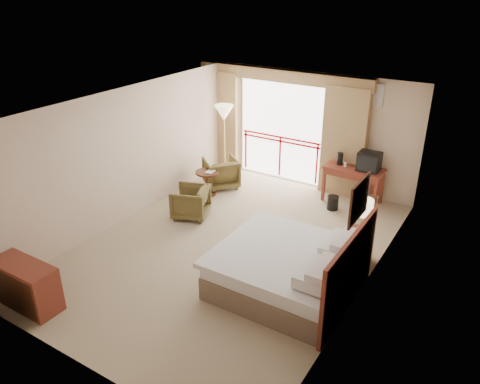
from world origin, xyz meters
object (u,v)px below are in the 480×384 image
Objects in this scene: bed at (290,269)px; side_table at (207,179)px; desk at (355,175)px; wastebasket at (333,203)px; dresser at (26,285)px; armchair_near at (191,216)px; nightstand at (358,247)px; floor_lamp at (224,116)px; table_lamp at (363,208)px; tv at (369,162)px; armchair_far at (221,186)px.

bed is 3.68× the size of side_table.
desk is 4.14× the size of wastebasket.
side_table is 4.72m from dresser.
armchair_near is at bearing 157.77° from bed.
bed is 2.95× the size of armchair_near.
side_table is (-3.87, 0.86, 0.10)m from nightstand.
floor_lamp is at bearing 135.92° from bed.
floor_lamp is (-0.61, 2.21, 1.57)m from armchair_near.
table_lamp is 2.19m from wastebasket.
bed is 1.93× the size of dresser.
table_lamp is 1.91× the size of wastebasket.
bed is at bearing 35.72° from dresser.
wastebasket is 0.53× the size of side_table.
table_lamp is (0.66, 1.42, 0.67)m from bed.
armchair_far is (-3.26, -0.83, -1.03)m from tv.
desk is 2.75× the size of tv.
desk is 3.16m from armchair_far.
desk reaches higher than armchair_far.
dresser reaches higher than armchair_far.
tv reaches higher than bed.
floor_lamp reaches higher than bed.
armchair_far reaches higher than wastebasket.
armchair_far is 0.42× the size of floor_lamp.
desk is (-0.26, 3.70, 0.27)m from bed.
bed is 6.96× the size of wastebasket.
wastebasket is (-0.47, 3.07, -0.22)m from bed.
nightstand is at bearing -70.23° from desk.
table_lamp is 4.63m from floor_lamp.
floor_lamp is 1.65× the size of dresser.
nightstand is 5.46m from dresser.
bed is 3.91m from side_table.
tv is 0.64× the size of armchair_near.
dresser is (-2.74, -5.56, 0.22)m from wastebasket.
table_lamp is 1.01× the size of side_table.
wastebasket is at bearing 134.73° from armchair_far.
table_lamp is at bearing -55.64° from wastebasket.
nightstand is 2.46m from tv.
dresser is at bearing -135.06° from nightstand.
tv is (-0.61, 2.26, 0.73)m from nightstand.
bed is at bearing -87.64° from desk.
dresser is at bearing -117.14° from desk.
table_lamp is at bearing -60.08° from tv.
tv is 0.59× the size of armchair_far.
desk is at bearing 26.35° from side_table.
bed is at bearing 47.54° from armchair_near.
table_lamp is 0.81× the size of armchair_near.
bed is at bearing -81.26° from wastebasket.
dresser reaches higher than armchair_near.
dresser is at bearing -142.22° from bed.
armchair_near is (-2.94, -2.45, -1.03)m from tv.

